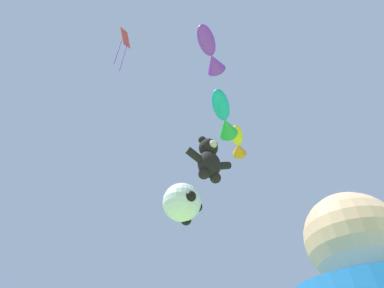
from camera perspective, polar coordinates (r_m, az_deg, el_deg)
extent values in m
sphere|color=tan|center=(0.83, 28.39, -15.74)|extent=(0.22, 0.22, 0.22)
ellipsoid|color=black|center=(9.34, 3.29, -3.90)|extent=(0.76, 0.65, 0.92)
sphere|color=black|center=(9.78, 3.13, -0.75)|extent=(0.63, 0.63, 0.63)
sphere|color=beige|center=(9.58, 4.00, -0.04)|extent=(0.27, 0.27, 0.27)
sphere|color=black|center=(9.85, 1.96, 0.77)|extent=(0.26, 0.26, 0.26)
cylinder|color=black|center=(9.22, 0.36, -2.07)|extent=(0.55, 0.24, 0.43)
sphere|color=black|center=(8.99, 2.27, -5.70)|extent=(0.34, 0.34, 0.34)
sphere|color=black|center=(10.04, 4.18, -0.11)|extent=(0.26, 0.26, 0.26)
cylinder|color=black|center=(9.69, 6.00, -4.14)|extent=(0.55, 0.24, 0.43)
sphere|color=black|center=(9.17, 4.49, -6.45)|extent=(0.34, 0.34, 0.34)
sphere|color=white|center=(8.18, -1.94, -11.02)|extent=(1.04, 1.04, 1.04)
sphere|color=black|center=(8.38, 0.99, -11.86)|extent=(0.29, 0.29, 0.29)
sphere|color=black|center=(8.56, -3.55, -9.85)|extent=(0.29, 0.29, 0.29)
sphere|color=black|center=(7.79, -0.28, -9.95)|extent=(0.29, 0.29, 0.29)
sphere|color=black|center=(8.21, -1.14, -14.26)|extent=(0.29, 0.29, 0.29)
ellipsoid|color=yellow|center=(11.90, 8.53, 1.62)|extent=(1.06, 1.11, 0.39)
cone|color=orange|center=(12.53, 8.92, -0.95)|extent=(0.82, 0.83, 0.58)
sphere|color=black|center=(11.73, 8.31, 3.12)|extent=(0.10, 0.10, 0.10)
ellipsoid|color=#19ADB2|center=(9.95, 5.50, 7.35)|extent=(1.33, 1.32, 0.46)
cone|color=green|center=(10.65, 6.61, 3.27)|extent=(1.00, 1.00, 0.68)
sphere|color=black|center=(9.78, 4.95, 9.65)|extent=(0.12, 0.12, 0.12)
ellipsoid|color=purple|center=(8.47, 2.76, 19.09)|extent=(1.00, 0.94, 0.37)
cone|color=purple|center=(8.84, 4.23, 15.16)|extent=(0.75, 0.75, 0.54)
sphere|color=black|center=(8.42, 2.08, 21.11)|extent=(0.10, 0.10, 0.10)
cube|color=red|center=(12.95, -12.55, 19.09)|extent=(0.68, 0.70, 0.96)
cylinder|color=purple|center=(12.08, -13.92, 16.77)|extent=(0.03, 0.19, 1.47)
cylinder|color=purple|center=(11.96, -12.89, 15.99)|extent=(0.03, 0.12, 1.79)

